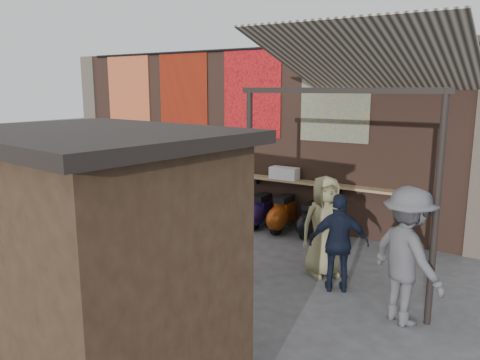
{
  "coord_description": "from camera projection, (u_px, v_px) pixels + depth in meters",
  "views": [
    {
      "loc": [
        5.86,
        -6.84,
        3.11
      ],
      "look_at": [
        0.79,
        1.2,
        1.24
      ],
      "focal_mm": 35.0,
      "sensor_mm": 36.0,
      "label": 1
    }
  ],
  "objects": [
    {
      "name": "ground",
      "position": [
        175.0,
        246.0,
        9.35
      ],
      "size": [
        70.0,
        70.0,
        0.0
      ],
      "primitive_type": "plane",
      "color": "#474749",
      "rests_on": "ground"
    },
    {
      "name": "brick_wall",
      "position": [
        245.0,
        135.0,
        11.2
      ],
      "size": [
        10.0,
        0.4,
        4.0
      ],
      "primitive_type": "cube",
      "color": "brown",
      "rests_on": "ground"
    },
    {
      "name": "pier_left",
      "position": [
        97.0,
        126.0,
        13.92
      ],
      "size": [
        0.5,
        0.5,
        4.0
      ],
      "primitive_type": "cube",
      "color": "#4C4238",
      "rests_on": "ground"
    },
    {
      "name": "eating_counter",
      "position": [
        237.0,
        175.0,
        11.07
      ],
      "size": [
        8.0,
        0.32,
        0.05
      ],
      "primitive_type": "cube",
      "color": "#9E7A51",
      "rests_on": "brick_wall"
    },
    {
      "name": "shelf_box",
      "position": [
        284.0,
        173.0,
        10.35
      ],
      "size": [
        0.63,
        0.29,
        0.27
      ],
      "primitive_type": "cube",
      "color": "white",
      "rests_on": "eating_counter"
    },
    {
      "name": "tapestry_redgold",
      "position": [
        129.0,
        92.0,
        12.71
      ],
      "size": [
        1.5,
        0.02,
        2.0
      ],
      "primitive_type": "cube",
      "color": "maroon",
      "rests_on": "brick_wall"
    },
    {
      "name": "tapestry_sun",
      "position": [
        183.0,
        93.0,
        11.71
      ],
      "size": [
        1.5,
        0.02,
        2.0
      ],
      "primitive_type": "cube",
      "color": "red",
      "rests_on": "brick_wall"
    },
    {
      "name": "tapestry_orange",
      "position": [
        252.0,
        93.0,
        10.67
      ],
      "size": [
        1.5,
        0.02,
        2.0
      ],
      "primitive_type": "cube",
      "color": "red",
      "rests_on": "brick_wall"
    },
    {
      "name": "tapestry_multi",
      "position": [
        335.0,
        94.0,
        9.62
      ],
      "size": [
        1.5,
        0.02,
        2.0
      ],
      "primitive_type": "cube",
      "color": "#245687",
      "rests_on": "brick_wall"
    },
    {
      "name": "hang_rail",
      "position": [
        240.0,
        49.0,
        10.63
      ],
      "size": [
        9.5,
        0.06,
        0.06
      ],
      "primitive_type": "cylinder",
      "rotation": [
        0.0,
        1.57,
        0.0
      ],
      "color": "black",
      "rests_on": "brick_wall"
    },
    {
      "name": "scooter_stool_0",
      "position": [
        137.0,
        192.0,
        12.46
      ],
      "size": [
        0.36,
        0.81,
        0.77
      ],
      "primitive_type": null,
      "color": "#0D0C8B",
      "rests_on": "ground"
    },
    {
      "name": "scooter_stool_1",
      "position": [
        158.0,
        197.0,
        12.15
      ],
      "size": [
        0.32,
        0.7,
        0.67
      ],
      "primitive_type": null,
      "color": "#0E491C",
      "rests_on": "ground"
    },
    {
      "name": "scooter_stool_2",
      "position": [
        175.0,
        199.0,
        11.82
      ],
      "size": [
        0.34,
        0.76,
        0.72
      ],
      "primitive_type": null,
      "color": "maroon",
      "rests_on": "ground"
    },
    {
      "name": "scooter_stool_3",
      "position": [
        193.0,
        201.0,
        11.45
      ],
      "size": [
        0.38,
        0.85,
        0.8
      ],
      "primitive_type": null,
      "color": "maroon",
      "rests_on": "ground"
    },
    {
      "name": "scooter_stool_4",
      "position": [
        217.0,
        205.0,
        11.19
      ],
      "size": [
        0.33,
        0.74,
        0.71
      ],
      "primitive_type": null,
      "color": "black",
      "rests_on": "ground"
    },
    {
      "name": "scooter_stool_5",
      "position": [
        237.0,
        209.0,
        10.84
      ],
      "size": [
        0.35,
        0.77,
        0.73
      ],
      "primitive_type": null,
      "color": "#0C582A",
      "rests_on": "ground"
    },
    {
      "name": "scooter_stool_6",
      "position": [
        260.0,
        211.0,
        10.56
      ],
      "size": [
        0.35,
        0.79,
        0.75
      ],
      "primitive_type": null,
      "color": "#20144D",
      "rests_on": "ground"
    },
    {
      "name": "scooter_stool_7",
      "position": [
        282.0,
        214.0,
        10.23
      ],
      "size": [
        0.38,
        0.84,
        0.8
      ],
      "primitive_type": null,
      "color": "#87350C",
      "rests_on": "ground"
    },
    {
      "name": "scooter_stool_8",
      "position": [
        310.0,
        220.0,
        9.91
      ],
      "size": [
        0.34,
        0.75,
        0.71
      ],
      "primitive_type": null,
      "color": "black",
      "rests_on": "ground"
    },
    {
      "name": "diner_left",
      "position": [
        108.0,
        180.0,
        12.14
      ],
      "size": [
        0.58,
        0.41,
        1.5
      ],
      "primitive_type": "imported",
      "rotation": [
        0.0,
        0.0,
        -0.09
      ],
      "color": "#92B0D5",
      "rests_on": "ground"
    },
    {
      "name": "diner_right",
      "position": [
        121.0,
        179.0,
        11.87
      ],
      "size": [
        0.88,
        0.71,
        1.7
      ],
      "primitive_type": "imported",
      "rotation": [
        0.0,
        0.0,
        -0.08
      ],
      "color": "#2A2127",
      "rests_on": "ground"
    },
    {
      "name": "shopper_navy",
      "position": [
        339.0,
        243.0,
        7.18
      ],
      "size": [
        0.98,
        0.73,
        1.54
      ],
      "primitive_type": "imported",
      "rotation": [
        0.0,
        0.0,
        3.58
      ],
      "color": "black",
      "rests_on": "ground"
    },
    {
      "name": "shopper_grey",
      "position": [
        407.0,
        256.0,
        6.17
      ],
      "size": [
        1.39,
        1.26,
        1.87
      ],
      "primitive_type": "imported",
      "rotation": [
        0.0,
        0.0,
        2.53
      ],
      "color": "#535156",
      "rests_on": "ground"
    },
    {
      "name": "shopper_tan",
      "position": [
        325.0,
        226.0,
        7.78
      ],
      "size": [
        0.97,
        0.98,
        1.71
      ],
      "primitive_type": "imported",
      "rotation": [
        0.0,
        0.0,
        0.81
      ],
      "color": "#92895D",
      "rests_on": "ground"
    },
    {
      "name": "market_stall",
      "position": [
        99.0,
        276.0,
        4.57
      ],
      "size": [
        2.64,
        2.12,
        2.62
      ],
      "primitive_type": "cube",
      "rotation": [
        0.0,
        0.0,
        -0.13
      ],
      "color": "black",
      "rests_on": "ground"
    },
    {
      "name": "stall_roof",
      "position": [
        91.0,
        136.0,
        4.31
      ],
      "size": [
        2.96,
        2.43,
        0.12
      ],
      "primitive_type": "cube",
      "rotation": [
        0.0,
        0.0,
        -0.13
      ],
      "color": "black",
      "rests_on": "market_stall"
    },
    {
      "name": "stall_sign",
      "position": [
        170.0,
        200.0,
        5.16
      ],
      "size": [
        1.19,
        0.2,
        0.5
      ],
      "primitive_type": "cube",
      "rotation": [
        0.0,
        0.0,
        -0.13
      ],
      "color": "gold",
      "rests_on": "market_stall"
    },
    {
      "name": "stall_shelf",
      "position": [
        172.0,
        280.0,
        5.35
      ],
      "size": [
        2.0,
        0.37,
        0.06
      ],
      "primitive_type": "cube",
      "rotation": [
        0.0,
        0.0,
        -0.13
      ],
      "color": "#473321",
      "rests_on": "market_stall"
    },
    {
      "name": "awning_canvas",
      "position": [
        371.0,
        61.0,
        7.58
      ],
      "size": [
        3.2,
        3.28,
        0.97
      ],
      "primitive_type": "cube",
      "rotation": [
        -0.28,
        0.0,
        0.0
      ],
      "color": "beige",
      "rests_on": "brick_wall"
    },
    {
      "name": "awning_ledger",
      "position": [
        398.0,
        43.0,
        8.82
      ],
      "size": [
        3.3,
        0.08,
        0.12
      ],
      "primitive_type": "cube",
      "color": "#33261C",
      "rests_on": "brick_wall"
    },
    {
      "name": "awning_header",
      "position": [
        337.0,
        90.0,
        6.42
      ],
      "size": [
        3.0,
        0.08,
        0.08
      ],
      "primitive_type": "cube",
      "color": "black",
      "rests_on": "awning_post_left"
    },
    {
      "name": "awning_post_left",
      "position": [
        249.0,
        188.0,
        7.45
      ],
      "size": [
        0.09,
        0.09,
        3.1
      ],
      "primitive_type": "cylinder",
      "color": "black",
      "rests_on": "ground"
    },
    {
      "name": "awning_post_right",
      "position": [
        436.0,
        212.0,
        5.99
      ],
      "size": [
        0.09,
        0.09,
        3.1
      ],
      "primitive_type": "cylinder",
      "color": "black",
      "rests_on": "ground"
    }
  ]
}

